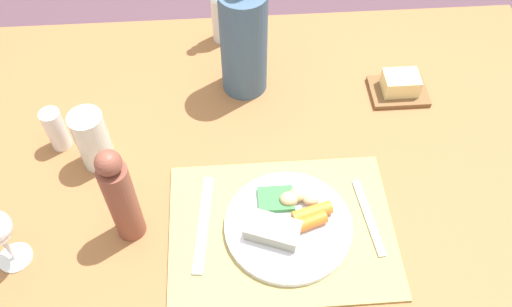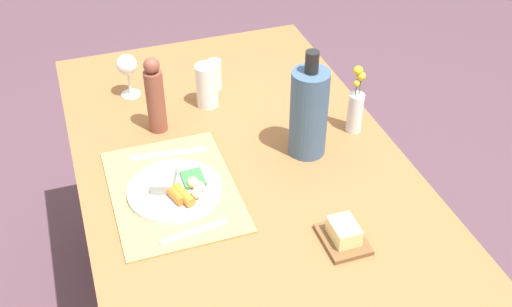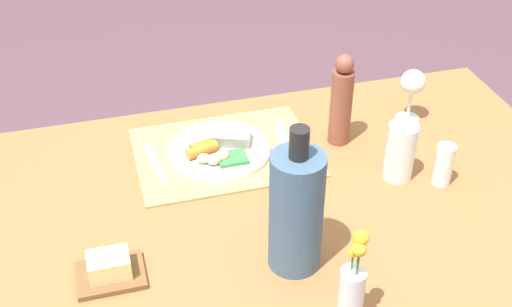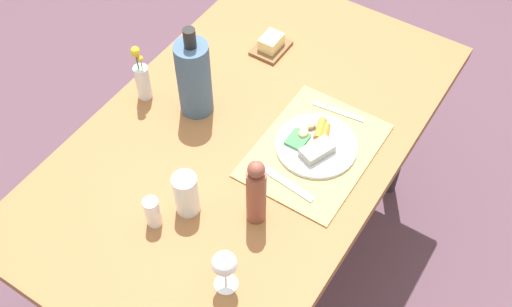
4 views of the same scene
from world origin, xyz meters
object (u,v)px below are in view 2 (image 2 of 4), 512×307
at_px(water_tumbler, 207,88).
at_px(flower_vase, 356,108).
at_px(cooler_bottle, 309,112).
at_px(knife, 194,232).
at_px(pepper_mill, 155,97).
at_px(dinner_plate, 176,188).
at_px(dining_table, 243,186).
at_px(salt_shaker, 215,75).
at_px(butter_dish, 344,235).
at_px(fork, 168,154).
at_px(wine_glass, 127,67).

distance_m(water_tumbler, flower_vase, 0.46).
bearing_deg(cooler_bottle, knife, -60.28).
distance_m(knife, pepper_mill, 0.47).
distance_m(dinner_plate, knife, 0.16).
relative_size(dining_table, dinner_plate, 6.07).
relative_size(dinner_plate, water_tumbler, 1.76).
xyz_separation_m(water_tumbler, salt_shaker, (-0.09, 0.05, -0.01)).
bearing_deg(butter_dish, knife, -112.33).
bearing_deg(dinner_plate, dining_table, 108.48).
xyz_separation_m(knife, water_tumbler, (-0.54, 0.18, 0.05)).
xyz_separation_m(fork, flower_vase, (0.05, 0.54, 0.07)).
bearing_deg(wine_glass, salt_shaker, 80.10).
distance_m(water_tumbler, salt_shaker, 0.10).
distance_m(knife, wine_glass, 0.68).
distance_m(knife, cooler_bottle, 0.46).
bearing_deg(salt_shaker, cooler_bottle, 20.79).
distance_m(dining_table, wine_glass, 0.53).
bearing_deg(dinner_plate, fork, 174.44).
bearing_deg(water_tumbler, pepper_mill, -65.20).
distance_m(fork, knife, 0.32).
relative_size(dinner_plate, pepper_mill, 1.02).
height_order(dinner_plate, fork, dinner_plate).
bearing_deg(butter_dish, water_tumbler, -167.40).
height_order(dinner_plate, butter_dish, butter_dish).
xyz_separation_m(knife, flower_vase, (-0.27, 0.55, 0.07)).
distance_m(dinner_plate, wine_glass, 0.52).
xyz_separation_m(butter_dish, cooler_bottle, (-0.35, 0.05, 0.11)).
bearing_deg(wine_glass, dining_table, 27.50).
distance_m(dining_table, flower_vase, 0.40).
distance_m(dining_table, water_tumbler, 0.34).
distance_m(butter_dish, cooler_bottle, 0.37).
xyz_separation_m(pepper_mill, wine_glass, (-0.21, -0.05, -0.01)).
relative_size(butter_dish, wine_glass, 0.91).
bearing_deg(pepper_mill, salt_shaker, 126.82).
xyz_separation_m(fork, knife, (0.32, -0.01, 0.00)).
bearing_deg(butter_dish, dinner_plate, -130.89).
distance_m(water_tumbler, wine_glass, 0.26).
bearing_deg(water_tumbler, fork, -38.65).
height_order(fork, salt_shaker, salt_shaker).
xyz_separation_m(dinner_plate, fork, (-0.16, 0.02, -0.01)).
bearing_deg(knife, pepper_mill, 172.35).
distance_m(dining_table, knife, 0.31).
bearing_deg(cooler_bottle, salt_shaker, -159.21).
bearing_deg(dining_table, flower_vase, 96.80).
bearing_deg(butter_dish, pepper_mill, -151.47).
height_order(water_tumbler, flower_vase, flower_vase).
height_order(flower_vase, wine_glass, flower_vase).
bearing_deg(dining_table, fork, -117.07).
xyz_separation_m(butter_dish, water_tumbler, (-0.67, -0.15, 0.04)).
xyz_separation_m(dining_table, fork, (-0.09, -0.19, 0.09)).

